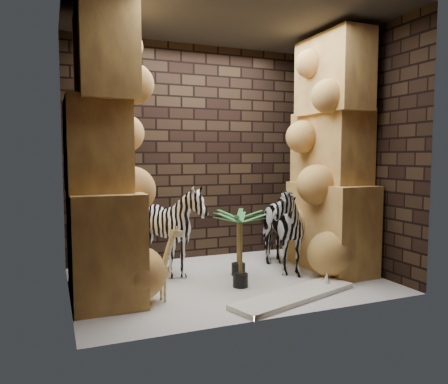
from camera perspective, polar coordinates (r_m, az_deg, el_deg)
name	(u,v)px	position (r m, az deg, el deg)	size (l,w,h in m)	color
floor	(228,280)	(5.15, 0.53, -11.60)	(3.50, 3.50, 0.00)	beige
ceiling	(228,17)	(5.17, 0.56, 22.18)	(3.50, 3.50, 0.00)	#34302E
wall_back	(194,153)	(6.11, -3.97, 5.22)	(3.50, 3.50, 0.00)	black
wall_front	(283,151)	(3.82, 7.78, 5.43)	(3.50, 3.50, 0.00)	black
wall_left	(65,151)	(4.57, -20.28, 5.07)	(3.00, 3.00, 0.00)	black
wall_right	(353,152)	(5.84, 16.68, 5.05)	(3.00, 3.00, 0.00)	black
rock_pillar_left	(102,152)	(4.59, -15.89, 5.18)	(0.68, 1.30, 3.00)	#E3BA53
rock_pillar_right	(331,152)	(5.64, 14.05, 5.12)	(0.58, 1.25, 3.00)	#E3BA53
zebra_right	(275,220)	(5.50, 6.80, -3.76)	(0.58, 1.08, 1.28)	white
zebra_left	(171,234)	(5.25, -7.07, -5.61)	(0.91, 1.12, 1.02)	white
giraffe_toy	(154,265)	(4.34, -9.28, -9.55)	(0.40, 0.13, 0.77)	beige
palm_front	(238,243)	(5.25, 1.93, -6.72)	(0.36, 0.36, 0.81)	#246A2D
palm_back	(241,250)	(4.80, 2.20, -7.71)	(0.36, 0.36, 0.83)	#246A2D
surfboard	(295,296)	(4.60, 9.33, -13.39)	(1.53, 0.37, 0.05)	white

